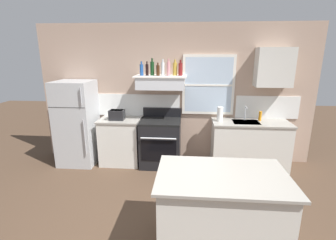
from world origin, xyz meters
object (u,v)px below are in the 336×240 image
stove_range (161,142)px  toaster (117,115)px  bottle_champagne_gold_foil (175,69)px  bottle_dark_green_wine (152,68)px  refrigerator (77,123)px  bottle_red_label_wine (180,69)px  bottle_rose_pink (168,69)px  bottle_balsamic_dark (147,70)px  bottle_clear_tall (163,69)px  kitchen_island (220,211)px  bottle_blue_liqueur (142,70)px  dish_soap_bottle (260,116)px  bottle_brown_stout (158,70)px  paper_towel_roll (220,114)px

stove_range → toaster: bearing=-178.1°
bottle_champagne_gold_foil → bottle_dark_green_wine: bearing=-174.0°
refrigerator → bottle_red_label_wine: bearing=3.6°
toaster → bottle_rose_pink: size_ratio=0.97×
stove_range → bottle_rose_pink: 1.42m
bottle_balsamic_dark → bottle_red_label_wine: bearing=3.5°
refrigerator → stove_range: refrigerator is taller
stove_range → bottle_clear_tall: bearing=62.5°
bottle_dark_green_wine → bottle_red_label_wine: size_ratio=1.10×
kitchen_island → stove_range: bearing=113.3°
bottle_champagne_gold_foil → bottle_blue_liqueur: bearing=-170.9°
bottle_balsamic_dark → dish_soap_bottle: size_ratio=1.42×
bottle_rose_pink → bottle_blue_liqueur: bearing=-179.0°
toaster → bottle_balsamic_dark: (0.59, 0.09, 0.84)m
bottle_rose_pink → bottle_dark_green_wine: bearing=171.5°
bottle_dark_green_wine → kitchen_island: bottle_dark_green_wine is taller
bottle_rose_pink → bottle_red_label_wine: size_ratio=1.08×
toaster → stove_range: 1.00m
bottle_dark_green_wine → dish_soap_bottle: (2.04, 0.03, -0.88)m
bottle_balsamic_dark → bottle_brown_stout: bottle_balsamic_dark is taller
toaster → bottle_balsamic_dark: bottle_balsamic_dark is taller
stove_range → bottle_red_label_wine: (0.36, 0.10, 1.40)m
bottle_clear_tall → paper_towel_roll: size_ratio=1.11×
bottle_dark_green_wine → bottle_clear_tall: size_ratio=1.05×
kitchen_island → dish_soap_bottle: bearing=66.5°
bottle_balsamic_dark → paper_towel_roll: bottle_balsamic_dark is taller
bottle_clear_tall → dish_soap_bottle: bottle_clear_tall is taller
bottle_dark_green_wine → paper_towel_roll: (1.28, -0.07, -0.83)m
refrigerator → bottle_red_label_wine: bottle_red_label_wine is taller
toaster → bottle_clear_tall: size_ratio=0.99×
refrigerator → bottle_rose_pink: 2.08m
refrigerator → kitchen_island: bearing=-39.2°
refrigerator → bottle_brown_stout: bottle_brown_stout is taller
bottle_champagne_gold_foil → bottle_red_label_wine: (0.10, -0.05, -0.00)m
bottle_brown_stout → paper_towel_roll: (1.16, -0.01, -0.80)m
dish_soap_bottle → bottle_champagne_gold_foil: bearing=179.6°
bottle_blue_liqueur → bottle_balsamic_dark: bottle_blue_liqueur is taller
stove_range → bottle_red_label_wine: bearing=15.7°
bottle_balsamic_dark → bottle_dark_green_wine: 0.10m
dish_soap_bottle → bottle_clear_tall: bearing=-178.2°
refrigerator → bottle_champagne_gold_foil: (1.91, 0.17, 1.05)m
toaster → bottle_rose_pink: (0.98, 0.09, 0.87)m
bottle_dark_green_wine → bottle_brown_stout: bearing=-25.1°
refrigerator → bottle_red_label_wine: size_ratio=5.78×
stove_range → paper_towel_roll: size_ratio=4.04×
bottle_red_label_wine → dish_soap_bottle: size_ratio=1.58×
paper_towel_roll → bottle_dark_green_wine: bearing=177.0°
refrigerator → bottle_brown_stout: (1.60, 0.07, 1.02)m
bottle_rose_pink → dish_soap_bottle: (1.73, 0.08, -0.87)m
bottle_dark_green_wine → paper_towel_roll: 1.52m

